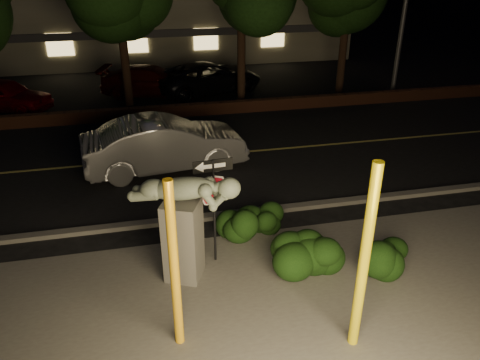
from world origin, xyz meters
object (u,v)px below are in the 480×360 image
silver_sedan (165,144)px  parked_car_darkred (152,81)px  yellow_pole_left (174,268)px  sculpture (184,216)px  yellow_pole_right (364,261)px  parked_car_red (4,95)px  signpost (214,191)px  parked_car_dark (209,77)px

silver_sedan → parked_car_darkred: size_ratio=1.06×
yellow_pole_left → sculpture: 1.88m
yellow_pole_left → parked_car_darkred: yellow_pole_left is taller
yellow_pole_right → yellow_pole_left: bearing=167.2°
parked_car_red → parked_car_darkred: parked_car_red is taller
yellow_pole_left → parked_car_darkred: (0.33, 15.86, -0.94)m
yellow_pole_right → parked_car_red: size_ratio=0.88×
signpost → parked_car_red: size_ratio=0.61×
yellow_pole_right → silver_sedan: (-2.69, 8.15, -0.95)m
sculpture → parked_car_darkred: bearing=113.5°
silver_sedan → parked_car_dark: bearing=-26.0°
parked_car_darkred → parked_car_dark: 2.71m
yellow_pole_left → parked_car_dark: bearing=79.1°
yellow_pole_left → parked_car_red: yellow_pole_left is taller
yellow_pole_left → silver_sedan: 7.51m
silver_sedan → parked_car_darkred: bearing=-8.0°
yellow_pole_left → yellow_pole_right: 3.10m
yellow_pole_right → signpost: bearing=123.8°
signpost → parked_car_dark: signpost is taller
yellow_pole_right → signpost: (-1.98, 2.96, -0.01)m
yellow_pole_left → parked_car_dark: size_ratio=0.62×
yellow_pole_right → silver_sedan: yellow_pole_right is taller
yellow_pole_right → parked_car_darkred: 16.80m
parked_car_dark → signpost: bearing=152.5°
parked_car_red → parked_car_dark: (8.99, 0.94, 0.04)m
parked_car_red → sculpture: bearing=-128.9°
parked_car_red → parked_car_dark: bearing=-58.8°
silver_sedan → yellow_pole_left: bearing=169.4°
yellow_pole_right → silver_sedan: 8.63m
yellow_pole_left → yellow_pole_right: size_ratio=0.91×
yellow_pole_left → yellow_pole_right: (3.02, -0.69, 0.15)m
parked_car_dark → parked_car_darkred: bearing=69.9°
silver_sedan → parked_car_red: size_ratio=1.24×
yellow_pole_left → signpost: 2.50m
yellow_pole_left → parked_car_darkred: bearing=88.8°
sculpture → yellow_pole_left: bearing=-77.3°
parked_car_red → parked_car_darkred: 6.37m
yellow_pole_left → parked_car_dark: (3.04, 15.81, -0.90)m
signpost → parked_car_dark: bearing=76.4°
yellow_pole_right → signpost: yellow_pole_right is taller
parked_car_darkred → yellow_pole_right: bearing=-156.4°
silver_sedan → yellow_pole_right: bearing=-169.8°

